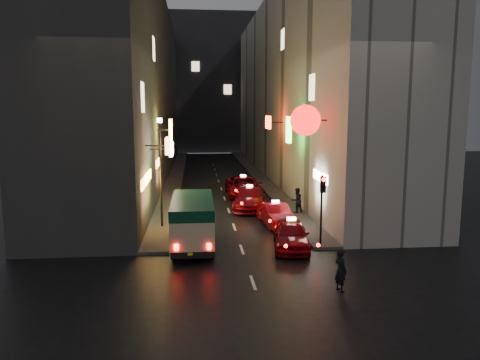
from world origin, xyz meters
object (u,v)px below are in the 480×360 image
object	(u,v)px
minibus	(193,217)
pedestrian_crossing	(341,267)
lamp_post	(161,165)
taxi_near	(291,232)
traffic_light	(322,195)

from	to	relation	value
minibus	pedestrian_crossing	world-z (taller)	minibus
minibus	lamp_post	size ratio (longest dim) A/B	0.93
minibus	taxi_near	bearing A→B (deg)	-7.67
traffic_light	lamp_post	size ratio (longest dim) A/B	0.56
lamp_post	pedestrian_crossing	bearing A→B (deg)	-53.96
traffic_light	taxi_near	bearing A→B (deg)	-178.46
taxi_near	traffic_light	world-z (taller)	traffic_light
minibus	pedestrian_crossing	xyz separation A→B (m)	(5.60, -6.26, -0.63)
pedestrian_crossing	taxi_near	bearing A→B (deg)	-12.45
minibus	lamp_post	bearing A→B (deg)	114.71
pedestrian_crossing	traffic_light	size ratio (longest dim) A/B	0.53
traffic_light	minibus	bearing A→B (deg)	174.53
traffic_light	lamp_post	bearing A→B (deg)	151.09
pedestrian_crossing	lamp_post	size ratio (longest dim) A/B	0.30
lamp_post	traffic_light	bearing A→B (deg)	-28.91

